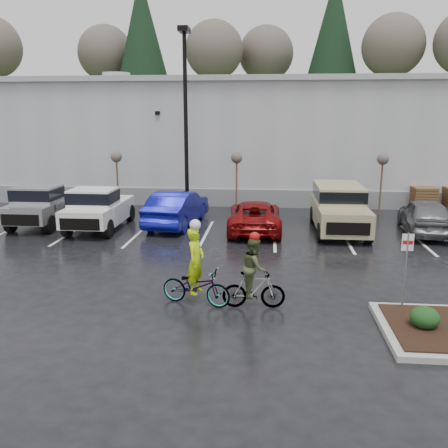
# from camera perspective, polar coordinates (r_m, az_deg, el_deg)

# --- Properties ---
(ground) EXTENTS (120.00, 120.00, 0.00)m
(ground) POSITION_cam_1_polar(r_m,az_deg,el_deg) (13.05, 4.21, -10.31)
(ground) COLOR black
(ground) RESTS_ON ground
(warehouse) EXTENTS (60.50, 15.50, 7.20)m
(warehouse) POSITION_cam_1_polar(r_m,az_deg,el_deg) (34.00, 5.15, 10.55)
(warehouse) COLOR #A5A8AA
(warehouse) RESTS_ON ground
(wooded_ridge) EXTENTS (80.00, 25.00, 6.00)m
(wooded_ridge) POSITION_cam_1_polar(r_m,az_deg,el_deg) (57.01, 5.29, 10.95)
(wooded_ridge) COLOR #1D3516
(wooded_ridge) RESTS_ON ground
(lamppost) EXTENTS (0.50, 1.00, 9.22)m
(lamppost) POSITION_cam_1_polar(r_m,az_deg,el_deg) (24.34, -4.66, 14.31)
(lamppost) COLOR black
(lamppost) RESTS_ON ground
(sapling_west) EXTENTS (0.60, 0.60, 3.20)m
(sapling_west) POSITION_cam_1_polar(r_m,az_deg,el_deg) (26.39, -12.82, 7.51)
(sapling_west) COLOR #503B20
(sapling_west) RESTS_ON ground
(sapling_mid) EXTENTS (0.60, 0.60, 3.20)m
(sapling_mid) POSITION_cam_1_polar(r_m,az_deg,el_deg) (25.15, 1.53, 7.57)
(sapling_mid) COLOR #503B20
(sapling_mid) RESTS_ON ground
(sapling_east) EXTENTS (0.60, 0.60, 3.20)m
(sapling_east) POSITION_cam_1_polar(r_m,az_deg,el_deg) (25.76, 18.55, 7.03)
(sapling_east) COLOR #503B20
(sapling_east) RESTS_ON ground
(pallet_stack_a) EXTENTS (1.20, 1.20, 1.35)m
(pallet_stack_a) POSITION_cam_1_polar(r_m,az_deg,el_deg) (27.65, 22.84, 2.75)
(pallet_stack_a) COLOR #503B20
(pallet_stack_a) RESTS_ON ground
(shrub_a) EXTENTS (0.70, 0.70, 0.52)m
(shrub_a) POSITION_cam_1_polar(r_m,az_deg,el_deg) (12.57, 23.01, -10.30)
(shrub_a) COLOR black
(shrub_a) RESTS_ON curb_island
(fire_lane_sign) EXTENTS (0.30, 0.05, 2.20)m
(fire_lane_sign) POSITION_cam_1_polar(r_m,az_deg,el_deg) (13.25, 21.04, -4.34)
(fire_lane_sign) COLOR gray
(fire_lane_sign) RESTS_ON ground
(pickup_silver) EXTENTS (2.10, 5.20, 1.96)m
(pickup_silver) POSITION_cam_1_polar(r_m,az_deg,el_deg) (24.18, -20.50, 2.32)
(pickup_silver) COLOR #96979D
(pickup_silver) RESTS_ON ground
(pickup_white) EXTENTS (2.10, 5.20, 1.96)m
(pickup_white) POSITION_cam_1_polar(r_m,az_deg,el_deg) (22.59, -14.56, 2.02)
(pickup_white) COLOR silver
(pickup_white) RESTS_ON ground
(car_blue) EXTENTS (2.40, 5.22, 1.66)m
(car_blue) POSITION_cam_1_polar(r_m,az_deg,el_deg) (22.47, -5.65, 1.93)
(car_blue) COLOR #0C0F85
(car_blue) RESTS_ON ground
(car_red) EXTENTS (2.38, 4.99, 1.37)m
(car_red) POSITION_cam_1_polar(r_m,az_deg,el_deg) (21.36, 3.72, 0.98)
(car_red) COLOR maroon
(car_red) RESTS_ON ground
(suv_tan) EXTENTS (2.20, 5.10, 2.06)m
(suv_tan) POSITION_cam_1_polar(r_m,az_deg,el_deg) (21.66, 13.72, 1.73)
(suv_tan) COLOR tan
(suv_tan) RESTS_ON ground
(car_grey) EXTENTS (2.41, 4.78, 1.56)m
(car_grey) POSITION_cam_1_polar(r_m,az_deg,el_deg) (22.73, 23.02, 0.93)
(car_grey) COLOR slate
(car_grey) RESTS_ON ground
(cyclist_hivis) EXTENTS (2.11, 1.18, 2.43)m
(cyclist_hivis) POSITION_cam_1_polar(r_m,az_deg,el_deg) (13.16, -3.39, -6.59)
(cyclist_hivis) COLOR #3F3F44
(cyclist_hivis) RESTS_ON ground
(cyclist_olive) EXTENTS (1.67, 0.81, 2.14)m
(cyclist_olive) POSITION_cam_1_polar(r_m,az_deg,el_deg) (12.92, 3.62, -6.77)
(cyclist_olive) COLOR #3F3F44
(cyclist_olive) RESTS_ON ground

